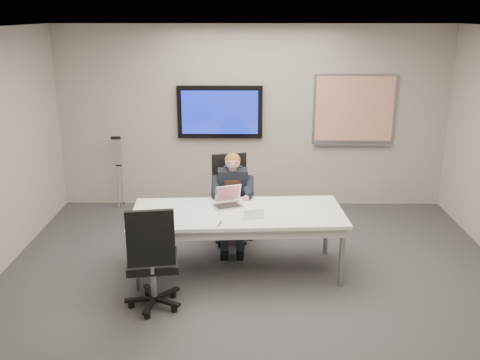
{
  "coord_description": "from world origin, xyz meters",
  "views": [
    {
      "loc": [
        -0.11,
        -5.13,
        2.96
      ],
      "look_at": [
        -0.17,
        0.73,
        1.11
      ],
      "focal_mm": 40.0,
      "sensor_mm": 36.0,
      "label": 1
    }
  ],
  "objects_px": {
    "office_chair_far": "(232,215)",
    "laptop": "(228,201)",
    "seated_person": "(233,212)",
    "conference_table": "(238,218)",
    "office_chair_near": "(153,277)"
  },
  "relations": [
    {
      "from": "office_chair_far",
      "to": "laptop",
      "type": "bearing_deg",
      "value": -105.71
    },
    {
      "from": "seated_person",
      "to": "laptop",
      "type": "bearing_deg",
      "value": -99.92
    },
    {
      "from": "conference_table",
      "to": "laptop",
      "type": "relative_size",
      "value": 6.24
    },
    {
      "from": "office_chair_near",
      "to": "office_chair_far",
      "type": "bearing_deg",
      "value": -122.64
    },
    {
      "from": "conference_table",
      "to": "office_chair_near",
      "type": "relative_size",
      "value": 2.15
    },
    {
      "from": "office_chair_far",
      "to": "conference_table",
      "type": "bearing_deg",
      "value": -97.27
    },
    {
      "from": "conference_table",
      "to": "seated_person",
      "type": "bearing_deg",
      "value": 93.36
    },
    {
      "from": "seated_person",
      "to": "laptop",
      "type": "height_order",
      "value": "seated_person"
    },
    {
      "from": "conference_table",
      "to": "laptop",
      "type": "xyz_separation_m",
      "value": [
        -0.12,
        0.22,
        0.14
      ]
    },
    {
      "from": "office_chair_near",
      "to": "laptop",
      "type": "xyz_separation_m",
      "value": [
        0.73,
        1.08,
        0.45
      ]
    },
    {
      "from": "conference_table",
      "to": "seated_person",
      "type": "relative_size",
      "value": 2.01
    },
    {
      "from": "conference_table",
      "to": "office_chair_far",
      "type": "relative_size",
      "value": 2.15
    },
    {
      "from": "conference_table",
      "to": "seated_person",
      "type": "distance_m",
      "value": 0.67
    },
    {
      "from": "conference_table",
      "to": "laptop",
      "type": "bearing_deg",
      "value": 116.05
    },
    {
      "from": "conference_table",
      "to": "office_chair_far",
      "type": "height_order",
      "value": "office_chair_far"
    }
  ]
}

